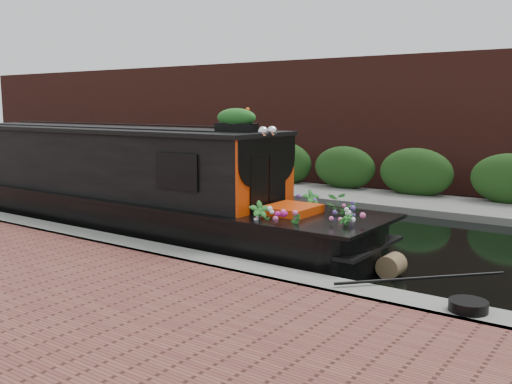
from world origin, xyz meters
The scene contains 8 objects.
ground centered at (0.00, 0.00, 0.00)m, with size 80.00×80.00×0.00m, color black.
near_bank_coping centered at (0.00, -3.30, 0.00)m, with size 40.00×0.60×0.50m, color gray.
far_bank_path centered at (0.00, 4.20, 0.00)m, with size 40.00×2.40×0.34m, color slate.
far_hedge centered at (0.00, 5.10, 0.00)m, with size 40.00×1.10×2.80m, color #1D4216.
far_brick_wall centered at (0.00, 7.20, 0.00)m, with size 40.00×1.00×8.00m, color #4E211A.
narrowboat centered at (-1.75, -1.81, 0.79)m, with size 11.39×1.99×2.69m.
rope_fender centered at (4.39, -1.81, 0.17)m, with size 0.35×0.35×0.38m, color brown.
coiled_mooring_rope centered at (5.90, -3.28, 0.31)m, with size 0.43×0.43×0.12m, color black.
Camera 1 is at (7.50, -9.62, 2.53)m, focal length 40.00 mm.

